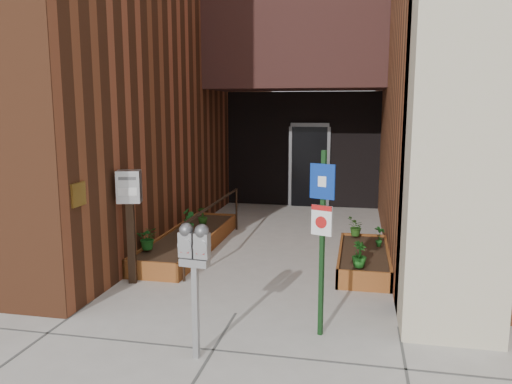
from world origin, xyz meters
The scene contains 15 objects.
ground centered at (0.00, 0.00, 0.00)m, with size 80.00×80.00×0.00m, color #9E9991.
architecture centered at (-0.18, 6.89, 4.98)m, with size 20.00×14.60×10.00m.
planter_left centered at (-1.55, 2.70, 0.13)m, with size 0.90×3.60×0.30m.
planter_right centered at (1.60, 2.20, 0.13)m, with size 0.80×2.20×0.30m.
handrail centered at (-1.05, 2.65, 0.75)m, with size 0.04×3.34×0.90m.
parking_meter centered at (-0.12, -1.19, 1.11)m, with size 0.33×0.16×1.44m.
sign_post centered at (1.09, -0.40, 1.31)m, with size 0.28×0.12×2.13m.
payment_dropbox centered at (-1.78, 0.80, 1.22)m, with size 0.39×0.33×1.69m.
shrub_left_a centered at (-1.85, 1.54, 0.49)m, with size 0.34×0.34×0.38m, color #1B5F1D.
shrub_left_b centered at (-1.55, 2.71, 0.50)m, with size 0.22×0.22×0.39m, color #1B5F21.
shrub_left_c centered at (-1.53, 3.43, 0.47)m, with size 0.19×0.19×0.34m, color #215217.
shrub_left_d centered at (-1.85, 3.38, 0.46)m, with size 0.17×0.17×0.32m, color #1B5E1C.
shrub_right_a centered at (1.52, 1.30, 0.49)m, with size 0.21×0.21×0.38m, color #1C621C.
shrub_right_b centered at (1.85, 2.47, 0.48)m, with size 0.19×0.19×0.36m, color #1A5C1C.
shrub_right_c centered at (1.46, 3.10, 0.47)m, with size 0.31×0.31×0.34m, color #255017.
Camera 1 is at (1.47, -5.82, 2.57)m, focal length 35.00 mm.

